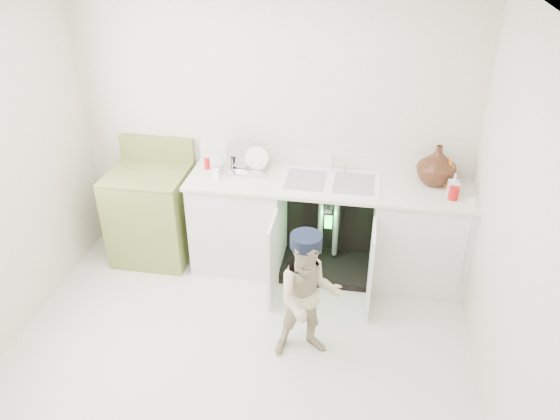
{
  "coord_description": "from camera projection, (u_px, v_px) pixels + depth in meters",
  "views": [
    {
      "loc": [
        0.83,
        -2.92,
        3.03
      ],
      "look_at": [
        0.21,
        0.7,
        0.88
      ],
      "focal_mm": 35.0,
      "sensor_mm": 36.0,
      "label": 1
    }
  ],
  "objects": [
    {
      "name": "counter_run",
      "position": [
        331.0,
        224.0,
        4.84
      ],
      "size": [
        2.44,
        1.02,
        1.24
      ],
      "color": "silver",
      "rests_on": "ground"
    },
    {
      "name": "avocado_stove",
      "position": [
        153.0,
        213.0,
        5.07
      ],
      "size": [
        0.7,
        0.65,
        1.09
      ],
      "color": "olive",
      "rests_on": "ground"
    },
    {
      "name": "room_shell",
      "position": [
        229.0,
        212.0,
        3.5
      ],
      "size": [
        6.0,
        5.5,
        1.26
      ],
      "color": "beige",
      "rests_on": "ground"
    },
    {
      "name": "ground",
      "position": [
        237.0,
        354.0,
        4.13
      ],
      "size": [
        3.5,
        3.5,
        0.0
      ],
      "primitive_type": "plane",
      "color": "beige",
      "rests_on": "ground"
    },
    {
      "name": "repair_worker",
      "position": [
        309.0,
        297.0,
        3.91
      ],
      "size": [
        0.58,
        0.99,
        1.04
      ],
      "rotation": [
        0.0,
        0.0,
        0.28
      ],
      "color": "tan",
      "rests_on": "ground"
    }
  ]
}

